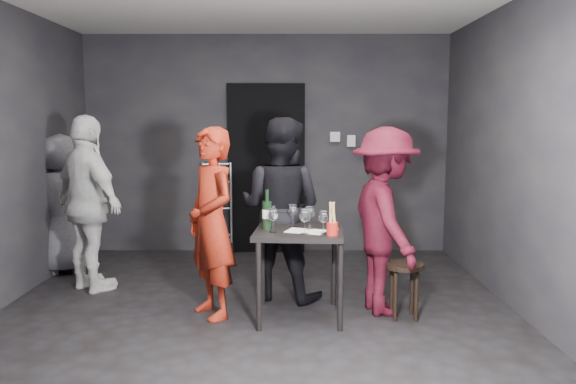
{
  "coord_description": "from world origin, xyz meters",
  "views": [
    {
      "loc": [
        0.29,
        -4.53,
        1.64
      ],
      "look_at": [
        0.27,
        0.25,
        1.04
      ],
      "focal_mm": 35.0,
      "sensor_mm": 36.0,
      "label": 1
    }
  ],
  "objects_px": {
    "bystander_cream": "(88,192)",
    "wine_bottle": "(267,214)",
    "server_red": "(211,217)",
    "woman_black": "(281,198)",
    "stool": "(404,275)",
    "breadstick_cup": "(332,219)",
    "hand_truck": "(217,238)",
    "bystander_grey": "(63,203)",
    "tasting_table": "(299,241)",
    "man_maroon": "(385,215)"
  },
  "relations": [
    {
      "from": "breadstick_cup",
      "to": "stool",
      "type": "bearing_deg",
      "value": 18.92
    },
    {
      "from": "hand_truck",
      "to": "tasting_table",
      "type": "relative_size",
      "value": 1.52
    },
    {
      "from": "hand_truck",
      "to": "bystander_grey",
      "type": "distance_m",
      "value": 1.83
    },
    {
      "from": "stool",
      "to": "bystander_grey",
      "type": "bearing_deg",
      "value": 157.37
    },
    {
      "from": "tasting_table",
      "to": "man_maroon",
      "type": "relative_size",
      "value": 0.44
    },
    {
      "from": "server_red",
      "to": "breadstick_cup",
      "type": "height_order",
      "value": "server_red"
    },
    {
      "from": "man_maroon",
      "to": "breadstick_cup",
      "type": "relative_size",
      "value": 5.98
    },
    {
      "from": "tasting_table",
      "to": "stool",
      "type": "height_order",
      "value": "tasting_table"
    },
    {
      "from": "hand_truck",
      "to": "woman_black",
      "type": "distance_m",
      "value": 1.99
    },
    {
      "from": "hand_truck",
      "to": "woman_black",
      "type": "bearing_deg",
      "value": -76.85
    },
    {
      "from": "stool",
      "to": "server_red",
      "type": "bearing_deg",
      "value": 177.92
    },
    {
      "from": "hand_truck",
      "to": "bystander_cream",
      "type": "bearing_deg",
      "value": -138.29
    },
    {
      "from": "bystander_grey",
      "to": "bystander_cream",
      "type": "bearing_deg",
      "value": 112.24
    },
    {
      "from": "hand_truck",
      "to": "stool",
      "type": "relative_size",
      "value": 2.43
    },
    {
      "from": "hand_truck",
      "to": "breadstick_cup",
      "type": "height_order",
      "value": "hand_truck"
    },
    {
      "from": "server_red",
      "to": "woman_black",
      "type": "bearing_deg",
      "value": 96.97
    },
    {
      "from": "bystander_cream",
      "to": "stool",
      "type": "bearing_deg",
      "value": -154.71
    },
    {
      "from": "tasting_table",
      "to": "woman_black",
      "type": "xyz_separation_m",
      "value": [
        -0.16,
        0.55,
        0.29
      ]
    },
    {
      "from": "hand_truck",
      "to": "bystander_grey",
      "type": "relative_size",
      "value": 0.75
    },
    {
      "from": "hand_truck",
      "to": "tasting_table",
      "type": "height_order",
      "value": "hand_truck"
    },
    {
      "from": "server_red",
      "to": "woman_black",
      "type": "relative_size",
      "value": 0.91
    },
    {
      "from": "server_red",
      "to": "woman_black",
      "type": "xyz_separation_m",
      "value": [
        0.57,
        0.51,
        0.09
      ]
    },
    {
      "from": "tasting_table",
      "to": "server_red",
      "type": "bearing_deg",
      "value": 177.25
    },
    {
      "from": "man_maroon",
      "to": "bystander_grey",
      "type": "bearing_deg",
      "value": 57.42
    },
    {
      "from": "tasting_table",
      "to": "wine_bottle",
      "type": "relative_size",
      "value": 2.26
    },
    {
      "from": "server_red",
      "to": "wine_bottle",
      "type": "distance_m",
      "value": 0.47
    },
    {
      "from": "man_maroon",
      "to": "hand_truck",
      "type": "bearing_deg",
      "value": 27.99
    },
    {
      "from": "tasting_table",
      "to": "bystander_cream",
      "type": "relative_size",
      "value": 0.39
    },
    {
      "from": "stool",
      "to": "bystander_grey",
      "type": "height_order",
      "value": "bystander_grey"
    },
    {
      "from": "tasting_table",
      "to": "server_red",
      "type": "xyz_separation_m",
      "value": [
        -0.73,
        0.04,
        0.2
      ]
    },
    {
      "from": "stool",
      "to": "tasting_table",
      "type": "bearing_deg",
      "value": 178.47
    },
    {
      "from": "woman_black",
      "to": "man_maroon",
      "type": "height_order",
      "value": "woman_black"
    },
    {
      "from": "tasting_table",
      "to": "wine_bottle",
      "type": "bearing_deg",
      "value": 175.92
    },
    {
      "from": "bystander_grey",
      "to": "breadstick_cup",
      "type": "distance_m",
      "value": 3.22
    },
    {
      "from": "woman_black",
      "to": "stool",
      "type": "bearing_deg",
      "value": 174.95
    },
    {
      "from": "bystander_cream",
      "to": "wine_bottle",
      "type": "height_order",
      "value": "bystander_cream"
    },
    {
      "from": "bystander_grey",
      "to": "woman_black",
      "type": "bearing_deg",
      "value": 144.35
    },
    {
      "from": "stool",
      "to": "breadstick_cup",
      "type": "distance_m",
      "value": 0.83
    },
    {
      "from": "man_maroon",
      "to": "wine_bottle",
      "type": "bearing_deg",
      "value": 85.19
    },
    {
      "from": "woman_black",
      "to": "breadstick_cup",
      "type": "height_order",
      "value": "woman_black"
    },
    {
      "from": "woman_black",
      "to": "bystander_grey",
      "type": "xyz_separation_m",
      "value": [
        -2.36,
        0.84,
        -0.17
      ]
    },
    {
      "from": "bystander_grey",
      "to": "server_red",
      "type": "bearing_deg",
      "value": 126.83
    },
    {
      "from": "tasting_table",
      "to": "wine_bottle",
      "type": "height_order",
      "value": "wine_bottle"
    },
    {
      "from": "man_maroon",
      "to": "wine_bottle",
      "type": "xyz_separation_m",
      "value": [
        -1.0,
        -0.12,
        0.03
      ]
    },
    {
      "from": "tasting_table",
      "to": "wine_bottle",
      "type": "distance_m",
      "value": 0.35
    },
    {
      "from": "wine_bottle",
      "to": "woman_black",
      "type": "bearing_deg",
      "value": 78.63
    },
    {
      "from": "breadstick_cup",
      "to": "tasting_table",
      "type": "bearing_deg",
      "value": 137.46
    },
    {
      "from": "stool",
      "to": "breadstick_cup",
      "type": "relative_size",
      "value": 1.65
    },
    {
      "from": "hand_truck",
      "to": "bystander_cream",
      "type": "height_order",
      "value": "bystander_cream"
    },
    {
      "from": "server_red",
      "to": "wine_bottle",
      "type": "bearing_deg",
      "value": 53.07
    }
  ]
}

